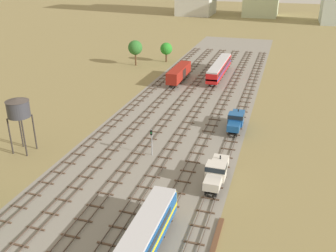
% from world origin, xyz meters
% --- Properties ---
extents(ground_plane, '(480.00, 480.00, 0.00)m').
position_xyz_m(ground_plane, '(0.00, 56.00, 0.00)').
color(ground_plane, olive).
extents(ballast_bed, '(26.79, 176.00, 0.01)m').
position_xyz_m(ballast_bed, '(0.00, 56.00, 0.00)').
color(ballast_bed, gray).
rests_on(ballast_bed, ground).
extents(track_far_left, '(2.40, 126.00, 0.29)m').
position_xyz_m(track_far_left, '(-11.39, 57.00, 0.14)').
color(track_far_left, '#47382D').
rests_on(track_far_left, ground).
extents(track_left, '(2.40, 126.00, 0.29)m').
position_xyz_m(track_left, '(-6.84, 57.00, 0.14)').
color(track_left, '#47382D').
rests_on(track_left, ground).
extents(track_centre_left, '(2.40, 126.00, 0.29)m').
position_xyz_m(track_centre_left, '(-2.28, 57.00, 0.14)').
color(track_centre_left, '#47382D').
rests_on(track_centre_left, ground).
extents(track_centre, '(2.40, 126.00, 0.29)m').
position_xyz_m(track_centre, '(2.28, 57.00, 0.14)').
color(track_centre, '#47382D').
rests_on(track_centre, ground).
extents(track_centre_right, '(2.40, 126.00, 0.29)m').
position_xyz_m(track_centre_right, '(6.84, 57.00, 0.14)').
color(track_centre_right, '#47382D').
rests_on(track_centre_right, ground).
extents(track_right, '(2.40, 126.00, 0.29)m').
position_xyz_m(track_right, '(11.39, 57.00, 0.14)').
color(track_right, '#47382D').
rests_on(track_right, ground).
extents(shunter_loco_right_near, '(2.74, 8.46, 3.10)m').
position_xyz_m(shunter_loco_right_near, '(11.39, 32.40, 2.01)').
color(shunter_loco_right_near, beige).
rests_on(shunter_loco_right_near, ground).
extents(shunter_loco_right_mid, '(2.74, 8.46, 3.10)m').
position_xyz_m(shunter_loco_right_mid, '(11.39, 51.91, 2.01)').
color(shunter_loco_right_mid, '#194C8C').
rests_on(shunter_loco_right_mid, ground).
extents(freight_boxcar_left_midfar, '(2.87, 14.00, 3.60)m').
position_xyz_m(freight_boxcar_left_midfar, '(-6.83, 78.21, 2.45)').
color(freight_boxcar_left_midfar, maroon).
rests_on(freight_boxcar_left_midfar, ground).
extents(passenger_coach_centre_far, '(2.96, 22.00, 3.80)m').
position_xyz_m(passenger_coach_centre_far, '(2.28, 85.67, 2.61)').
color(passenger_coach_centre_far, red).
rests_on(passenger_coach_centre_far, ground).
extents(water_tower, '(3.69, 3.69, 9.23)m').
position_xyz_m(water_tower, '(-20.38, 33.04, 7.53)').
color(water_tower, '#2D2826').
rests_on(water_tower, ground).
extents(signal_post_nearest, '(0.28, 0.47, 4.54)m').
position_xyz_m(signal_post_nearest, '(0.00, 37.83, 2.93)').
color(signal_post_nearest, gray).
rests_on(signal_post_nearest, ground).
extents(lineside_tree_0, '(3.67, 3.67, 5.93)m').
position_xyz_m(lineside_tree_0, '(-16.32, 97.54, 4.05)').
color(lineside_tree_0, '#4C331E').
rests_on(lineside_tree_0, ground).
extents(lineside_tree_2, '(4.22, 4.22, 7.43)m').
position_xyz_m(lineside_tree_2, '(-23.77, 90.75, 5.29)').
color(lineside_tree_2, '#4C331E').
rests_on(lineside_tree_2, ground).
extents(spare_rail_bundle, '(0.60, 10.00, 0.24)m').
position_xyz_m(spare_rail_bundle, '(13.59, 19.64, 0.12)').
color(spare_rail_bundle, brown).
rests_on(spare_rail_bundle, ground).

